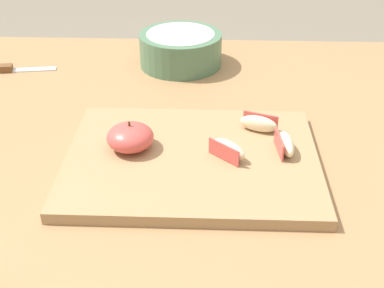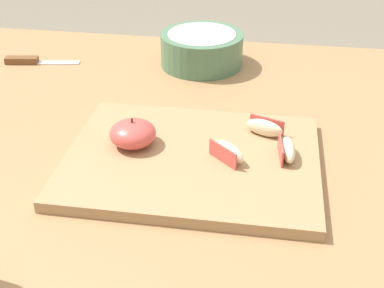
{
  "view_description": "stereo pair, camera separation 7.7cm",
  "coord_description": "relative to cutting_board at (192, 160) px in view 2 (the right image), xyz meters",
  "views": [
    {
      "loc": [
        0.05,
        -0.7,
        1.18
      ],
      "look_at": [
        0.02,
        -0.04,
        0.77
      ],
      "focal_mm": 48.99,
      "sensor_mm": 36.0,
      "label": 1
    },
    {
      "loc": [
        0.12,
        -0.7,
        1.18
      ],
      "look_at": [
        0.02,
        -0.04,
        0.77
      ],
      "focal_mm": 48.99,
      "sensor_mm": 36.0,
      "label": 2
    }
  ],
  "objects": [
    {
      "name": "dining_table",
      "position": [
        -0.02,
        0.04,
        -0.11
      ],
      "size": [
        1.18,
        0.99,
        0.73
      ],
      "color": "#9E754C",
      "rests_on": "ground_plane"
    },
    {
      "name": "cutting_board",
      "position": [
        0.0,
        0.0,
        0.0
      ],
      "size": [
        0.38,
        0.29,
        0.02
      ],
      "color": "#A37F56",
      "rests_on": "dining_table"
    },
    {
      "name": "apple_half_skin_up",
      "position": [
        -0.1,
        0.02,
        0.03
      ],
      "size": [
        0.07,
        0.07,
        0.05
      ],
      "color": "#D14C47",
      "rests_on": "cutting_board"
    },
    {
      "name": "apple_wedge_right",
      "position": [
        0.05,
        -0.0,
        0.02
      ],
      "size": [
        0.06,
        0.06,
        0.03
      ],
      "color": "beige",
      "rests_on": "cutting_board"
    },
    {
      "name": "apple_wedge_back",
      "position": [
        0.11,
        0.08,
        0.02
      ],
      "size": [
        0.06,
        0.04,
        0.03
      ],
      "color": "beige",
      "rests_on": "cutting_board"
    },
    {
      "name": "apple_wedge_left",
      "position": [
        0.14,
        0.02,
        0.02
      ],
      "size": [
        0.03,
        0.06,
        0.03
      ],
      "color": "beige",
      "rests_on": "cutting_board"
    },
    {
      "name": "paring_knife",
      "position": [
        -0.41,
        0.33,
        -0.0
      ],
      "size": [
        0.16,
        0.04,
        0.01
      ],
      "color": "silver",
      "rests_on": "dining_table"
    },
    {
      "name": "ceramic_fruit_bowl",
      "position": [
        -0.04,
        0.39,
        0.03
      ],
      "size": [
        0.17,
        0.17,
        0.07
      ],
      "color": "#4C7556",
      "rests_on": "dining_table"
    }
  ]
}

